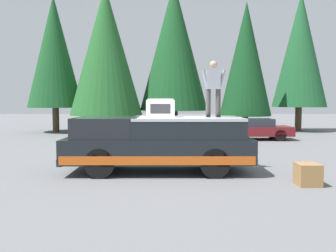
{
  "coord_description": "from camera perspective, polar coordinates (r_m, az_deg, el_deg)",
  "views": [
    {
      "loc": [
        -10.48,
        -0.22,
        2.15
      ],
      "look_at": [
        0.46,
        -0.25,
        1.35
      ],
      "focal_mm": 37.35,
      "sensor_mm": 36.0,
      "label": 1
    }
  ],
  "objects": [
    {
      "name": "parked_car_silver",
      "position": [
        18.59,
        -2.38,
        -0.66
      ],
      "size": [
        1.64,
        4.1,
        1.16
      ],
      "color": "silver",
      "rests_on": "ground"
    },
    {
      "name": "pickup_truck",
      "position": [
        10.52,
        -1.59,
        -2.79
      ],
      "size": [
        2.01,
        5.54,
        1.65
      ],
      "color": "black",
      "rests_on": "ground"
    },
    {
      "name": "person_on_truck_bed",
      "position": [
        10.66,
        7.41,
        6.3
      ],
      "size": [
        0.29,
        0.72,
        1.69
      ],
      "color": "#423D38",
      "rests_on": "pickup_truck"
    },
    {
      "name": "conifer_center_left",
      "position": [
        24.67,
        0.96,
        12.85
      ],
      "size": [
        4.7,
        4.7,
        10.28
      ],
      "color": "#4C3826",
      "rests_on": "ground"
    },
    {
      "name": "wooden_crate",
      "position": [
        9.6,
        21.85,
        -7.35
      ],
      "size": [
        0.56,
        0.56,
        0.56
      ],
      "primitive_type": "cube",
      "color": "olive",
      "rests_on": "ground"
    },
    {
      "name": "ground_plane",
      "position": [
        10.7,
        -1.34,
        -7.41
      ],
      "size": [
        90.0,
        90.0,
        0.0
      ],
      "primitive_type": "plane",
      "color": "slate"
    },
    {
      "name": "conifer_right",
      "position": [
        25.18,
        -18.07,
        11.44
      ],
      "size": [
        3.64,
        3.64,
        9.18
      ],
      "color": "#4C3826",
      "rests_on": "ground"
    },
    {
      "name": "conifer_far_left",
      "position": [
        26.49,
        20.76,
        11.51
      ],
      "size": [
        3.7,
        3.7,
        9.63
      ],
      "color": "#4C3826",
      "rests_on": "ground"
    },
    {
      "name": "compressor_unit",
      "position": [
        10.6,
        -1.22,
        2.97
      ],
      "size": [
        0.65,
        0.84,
        0.56
      ],
      "color": "white",
      "rests_on": "pickup_truck"
    },
    {
      "name": "conifer_center_right",
      "position": [
        23.57,
        -10.11,
        11.99
      ],
      "size": [
        4.71,
        4.71,
        9.57
      ],
      "color": "#4C3826",
      "rests_on": "ground"
    },
    {
      "name": "parked_car_maroon",
      "position": [
        19.71,
        13.75,
        -0.5
      ],
      "size": [
        1.64,
        4.1,
        1.16
      ],
      "color": "maroon",
      "rests_on": "ground"
    },
    {
      "name": "conifer_left",
      "position": [
        22.95,
        12.59,
        10.58
      ],
      "size": [
        3.26,
        3.26,
        8.33
      ],
      "color": "#4C3826",
      "rests_on": "ground"
    }
  ]
}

